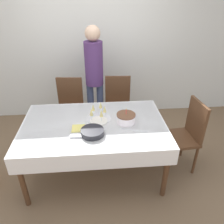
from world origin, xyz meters
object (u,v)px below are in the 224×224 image
at_px(dining_chair_far_right, 118,104).
at_px(plate_stack_dessert, 99,121).
at_px(dining_chair_far_left, 70,106).
at_px(champagne_tray, 98,113).
at_px(birthday_cake, 126,118).
at_px(dining_chair_right_end, 186,133).
at_px(plate_stack_main, 92,132).
at_px(person_standing, 94,71).

distance_m(dining_chair_far_right, plate_stack_dessert, 0.93).
bearing_deg(dining_chair_far_right, plate_stack_dessert, -111.21).
distance_m(dining_chair_far_left, dining_chair_far_right, 0.76).
relative_size(dining_chair_far_left, champagne_tray, 3.13).
bearing_deg(dining_chair_far_right, dining_chair_far_left, -179.98).
distance_m(birthday_cake, plate_stack_dessert, 0.33).
xyz_separation_m(dining_chair_far_right, dining_chair_right_end, (0.80, -0.86, 0.00)).
distance_m(dining_chair_far_right, dining_chair_right_end, 1.18).
distance_m(champagne_tray, plate_stack_main, 0.34).
xyz_separation_m(dining_chair_far_left, dining_chair_far_right, (0.76, 0.00, 0.00)).
height_order(dining_chair_right_end, plate_stack_dessert, dining_chair_right_end).
bearing_deg(dining_chair_right_end, birthday_cake, -179.59).
relative_size(dining_chair_right_end, plate_stack_dessert, 4.64).
relative_size(dining_chair_far_right, plate_stack_main, 3.75).
bearing_deg(person_standing, birthday_cake, -71.01).
distance_m(dining_chair_far_right, person_standing, 0.64).
bearing_deg(birthday_cake, champagne_tray, 161.46).
relative_size(dining_chair_far_right, dining_chair_right_end, 1.00).
distance_m(dining_chair_right_end, plate_stack_dessert, 1.14).
relative_size(dining_chair_far_left, birthday_cake, 4.30).
bearing_deg(plate_stack_dessert, champagne_tray, 89.26).
distance_m(dining_chair_far_right, plate_stack_main, 1.19).
xyz_separation_m(champagne_tray, plate_stack_dessert, (-0.00, -0.08, -0.06)).
bearing_deg(person_standing, dining_chair_far_left, -157.08).
bearing_deg(plate_stack_main, plate_stack_dessert, 72.69).
distance_m(dining_chair_far_left, plate_stack_dessert, 0.97).
bearing_deg(dining_chair_far_left, dining_chair_far_right, 0.02).
bearing_deg(champagne_tray, dining_chair_far_right, 66.82).
height_order(dining_chair_right_end, person_standing, person_standing).
bearing_deg(dining_chair_right_end, person_standing, 138.07).
xyz_separation_m(dining_chair_right_end, plate_stack_main, (-1.20, -0.22, 0.24)).
bearing_deg(champagne_tray, dining_chair_right_end, -5.29).
xyz_separation_m(dining_chair_far_left, champagne_tray, (0.44, -0.76, 0.29)).
height_order(plate_stack_main, plate_stack_dessert, plate_stack_main).
xyz_separation_m(dining_chair_right_end, birthday_cake, (-0.79, -0.01, 0.27)).
distance_m(plate_stack_main, plate_stack_dessert, 0.26).
xyz_separation_m(birthday_cake, plate_stack_main, (-0.40, -0.22, -0.03)).
bearing_deg(birthday_cake, person_standing, 108.99).
distance_m(plate_stack_dessert, person_standing, 1.05).
xyz_separation_m(dining_chair_far_left, dining_chair_right_end, (1.56, -0.86, 0.00)).
bearing_deg(dining_chair_far_left, birthday_cake, -48.73).
bearing_deg(dining_chair_right_end, plate_stack_main, -169.43).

